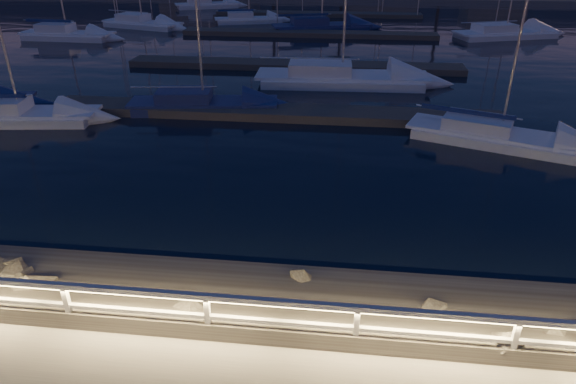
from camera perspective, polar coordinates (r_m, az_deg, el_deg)
name	(u,v)px	position (r m, az deg, el deg)	size (l,w,h in m)	color
ground	(163,331)	(11.44, -13.74, -14.80)	(400.00, 400.00, 0.00)	#ACA69B
harbor_water	(301,57)	(40.17, 1.51, 14.77)	(400.00, 440.00, 0.60)	black
guard_rail	(155,302)	(10.97, -14.53, -11.72)	(44.11, 0.12, 1.06)	silver
riprap	(394,316)	(11.99, 11.74, -13.33)	(33.56, 2.77, 1.32)	slate
floating_docks	(303,46)	(41.31, 1.69, 15.90)	(22.00, 36.00, 0.40)	#5F554E
sailboat_b	(16,113)	(27.70, -27.98, 7.71)	(7.40, 3.09, 12.25)	white
sailboat_c	(200,103)	(26.55, -9.79, 9.73)	(7.59, 3.18, 12.50)	navy
sailboat_d	(495,134)	(23.70, 22.02, 6.00)	(7.88, 4.68, 12.91)	white
sailboat_e	(65,34)	(48.78, -23.52, 15.83)	(7.89, 2.64, 13.36)	white
sailboat_h	(337,77)	(31.14, 5.50, 12.66)	(10.18, 3.44, 16.99)	white
sailboat_j	(141,23)	(52.90, -16.07, 17.63)	(8.22, 4.45, 13.50)	white
sailboat_k	(319,26)	(49.25, 3.47, 17.96)	(9.22, 5.06, 15.09)	navy
sailboat_l	(503,33)	(49.32, 22.79, 16.02)	(9.31, 5.35, 15.22)	white
sailboat_m	(206,4)	(65.57, -9.11, 19.92)	(7.72, 4.90, 12.89)	white
sailboat_n	(247,19)	(53.94, -4.52, 18.65)	(7.05, 3.77, 11.58)	white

